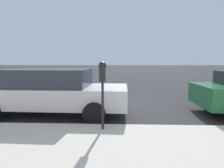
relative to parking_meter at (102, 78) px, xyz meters
name	(u,v)px	position (x,y,z in m)	size (l,w,h in m)	color
ground_plane	(122,108)	(2.54, -0.51, -1.38)	(220.00, 220.00, 0.00)	#2B2B2D
parking_meter	(102,78)	(0.00, 0.00, 0.00)	(0.21, 0.19, 1.64)	black
car_silver	(52,91)	(1.62, 1.87, -0.58)	(2.18, 5.00, 1.53)	#B7BABF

